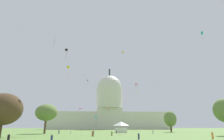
% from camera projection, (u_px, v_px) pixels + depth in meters
% --- Properties ---
extents(capitol_building, '(135.68, 29.74, 69.77)m').
position_uv_depth(capitol_building, '(109.00, 109.00, 216.78)').
color(capitol_building, beige).
rests_on(capitol_building, ground_plane).
extents(event_tent, '(6.77, 6.63, 5.57)m').
position_uv_depth(event_tent, '(121.00, 127.00, 99.68)').
color(event_tent, white).
rests_on(event_tent, ground_plane).
extents(tree_east_mid, '(10.45, 10.51, 12.82)m').
position_uv_depth(tree_east_mid, '(224.00, 110.00, 67.88)').
color(tree_east_mid, brown).
rests_on(tree_east_mid, ground_plane).
extents(tree_west_mid, '(12.64, 12.39, 12.71)m').
position_uv_depth(tree_west_mid, '(4.00, 109.00, 56.45)').
color(tree_west_mid, '#4C3823').
rests_on(tree_west_mid, ground_plane).
extents(tree_west_far, '(12.30, 12.48, 12.98)m').
position_uv_depth(tree_west_far, '(46.00, 113.00, 86.80)').
color(tree_west_far, brown).
rests_on(tree_west_far, ground_plane).
extents(tree_east_far, '(10.16, 9.68, 11.77)m').
position_uv_depth(tree_east_far, '(170.00, 119.00, 109.71)').
color(tree_east_far, '#4C3823').
rests_on(tree_east_far, ground_plane).
extents(person_grey_edge_west, '(0.46, 0.46, 1.57)m').
position_uv_depth(person_grey_edge_west, '(94.00, 133.00, 76.93)').
color(person_grey_edge_west, gray).
rests_on(person_grey_edge_west, ground_plane).
extents(person_olive_back_right, '(0.64, 0.64, 1.52)m').
position_uv_depth(person_olive_back_right, '(112.00, 134.00, 65.42)').
color(person_olive_back_right, olive).
rests_on(person_olive_back_right, ground_plane).
extents(person_red_lawn_far_right, '(0.46, 0.46, 1.77)m').
position_uv_depth(person_red_lawn_far_right, '(92.00, 133.00, 63.46)').
color(person_red_lawn_far_right, red).
rests_on(person_red_lawn_far_right, ground_plane).
extents(person_navy_near_tent, '(0.61, 0.61, 1.49)m').
position_uv_depth(person_navy_near_tent, '(52.00, 138.00, 39.56)').
color(person_navy_near_tent, navy).
rests_on(person_navy_near_tent, ground_plane).
extents(person_grey_near_tree_west, '(0.48, 0.48, 1.56)m').
position_uv_depth(person_grey_near_tree_west, '(153.00, 132.00, 83.42)').
color(person_grey_near_tree_west, gray).
rests_on(person_grey_near_tree_west, ground_plane).
extents(person_white_aisle_center, '(0.54, 0.54, 1.56)m').
position_uv_depth(person_white_aisle_center, '(117.00, 132.00, 88.34)').
color(person_white_aisle_center, silver).
rests_on(person_white_aisle_center, ground_plane).
extents(person_navy_deep_crowd, '(0.46, 0.46, 1.63)m').
position_uv_depth(person_navy_deep_crowd, '(59.00, 132.00, 86.04)').
color(person_navy_deep_crowd, navy).
rests_on(person_navy_deep_crowd, ground_plane).
extents(person_black_front_center, '(0.64, 0.64, 1.73)m').
position_uv_depth(person_black_front_center, '(8.00, 138.00, 37.95)').
color(person_black_front_center, black).
rests_on(person_black_front_center, ground_plane).
extents(person_white_mid_left, '(0.43, 0.43, 1.48)m').
position_uv_depth(person_white_mid_left, '(70.00, 133.00, 77.87)').
color(person_white_mid_left, silver).
rests_on(person_white_mid_left, ground_plane).
extents(person_orange_mid_right, '(0.64, 0.64, 1.80)m').
position_uv_depth(person_orange_mid_right, '(213.00, 135.00, 49.36)').
color(person_orange_mid_right, orange).
rests_on(person_orange_mid_right, ground_plane).
extents(person_olive_edge_east, '(0.52, 0.52, 1.62)m').
position_uv_depth(person_olive_edge_east, '(93.00, 134.00, 60.01)').
color(person_olive_edge_east, olive).
rests_on(person_olive_edge_east, ground_plane).
extents(person_navy_front_left, '(0.47, 0.47, 1.52)m').
position_uv_depth(person_navy_front_left, '(139.00, 136.00, 46.95)').
color(person_navy_front_left, navy).
rests_on(person_navy_front_left, ground_plane).
extents(person_black_lawn_far_left, '(0.50, 0.50, 1.53)m').
position_uv_depth(person_black_lawn_far_left, '(117.00, 132.00, 92.61)').
color(person_black_lawn_far_left, black).
rests_on(person_black_lawn_far_left, ground_plane).
extents(kite_white_low, '(1.53, 1.39, 2.46)m').
position_uv_depth(kite_white_low, '(131.00, 115.00, 145.98)').
color(kite_white_low, white).
extents(kite_magenta_mid, '(1.46, 1.48, 3.75)m').
position_uv_depth(kite_magenta_mid, '(109.00, 108.00, 181.10)').
color(kite_magenta_mid, '#D1339E').
extents(kite_violet_high, '(0.52, 0.68, 4.00)m').
position_uv_depth(kite_violet_high, '(55.00, 41.00, 113.66)').
color(kite_violet_high, purple).
extents(kite_blue_high, '(1.18, 0.68, 4.55)m').
position_uv_depth(kite_blue_high, '(88.00, 81.00, 187.02)').
color(kite_blue_high, blue).
extents(kite_orange_low, '(1.07, 1.83, 3.47)m').
position_uv_depth(kite_orange_low, '(126.00, 103.00, 120.65)').
color(kite_orange_low, orange).
extents(kite_cyan_low, '(1.10, 0.79, 4.75)m').
position_uv_depth(kite_cyan_low, '(96.00, 118.00, 136.66)').
color(kite_cyan_low, '#33BCDB').
extents(kite_lime_high, '(1.55, 1.66, 0.33)m').
position_uv_depth(kite_lime_high, '(134.00, 71.00, 177.14)').
color(kite_lime_high, '#8CD133').
extents(kite_pink_mid, '(1.36, 1.36, 2.67)m').
position_uv_depth(kite_pink_mid, '(136.00, 84.00, 89.71)').
color(kite_pink_mid, pink).
extents(kite_green_mid, '(1.17, 0.68, 1.99)m').
position_uv_depth(kite_green_mid, '(108.00, 98.00, 154.24)').
color(kite_green_mid, green).
extents(kite_gold_high, '(1.13, 1.12, 0.87)m').
position_uv_depth(kite_gold_high, '(123.00, 52.00, 107.90)').
color(kite_gold_high, gold).
extents(kite_black_mid, '(1.11, 1.11, 4.07)m').
position_uv_depth(kite_black_mid, '(66.00, 50.00, 77.95)').
color(kite_black_mid, black).
extents(kite_turquoise_high, '(0.66, 0.85, 4.14)m').
position_uv_depth(kite_turquoise_high, '(202.00, 33.00, 85.00)').
color(kite_turquoise_high, teal).
extents(kite_yellow_mid, '(1.25, 1.23, 4.17)m').
position_uv_depth(kite_yellow_mid, '(68.00, 67.00, 82.66)').
color(kite_yellow_mid, yellow).
extents(kite_red_high, '(1.02, 1.20, 0.31)m').
position_uv_depth(kite_red_high, '(83.00, 92.00, 185.34)').
color(kite_red_high, red).
extents(kite_white_mid, '(1.26, 1.23, 1.31)m').
position_uv_depth(kite_white_mid, '(138.00, 91.00, 109.80)').
color(kite_white_mid, white).
extents(kite_magenta_low, '(1.41, 1.48, 0.43)m').
position_uv_depth(kite_magenta_low, '(79.00, 111.00, 70.72)').
color(kite_magenta_low, '#D1339E').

